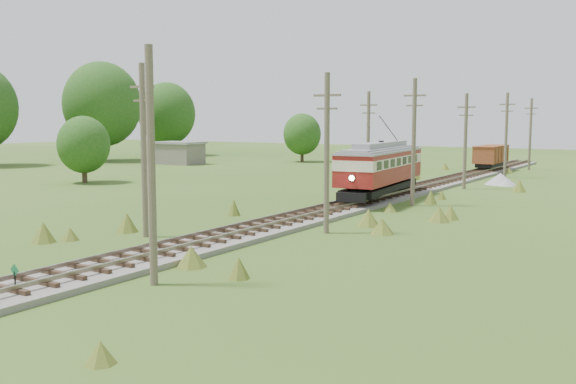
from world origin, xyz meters
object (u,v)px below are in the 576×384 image
Objects in this scene: switch_marker at (15,276)px; gondola at (491,155)px; streetcar at (381,165)px; gravel_pile at (501,179)px.

switch_marker is 62.97m from gondola.
switch_marker is at bearing -91.14° from gondola.
gravel_pile is (4.87, 16.90, -2.19)m from streetcar.
gondola is 15.75m from gravel_pile.
streetcar is at bearing -90.96° from gondola.
gravel_pile reaches higher than switch_marker.
gondola reaches higher than switch_marker.
gondola is (0.20, 62.95, 1.30)m from switch_marker.
gravel_pile is at bearing -72.88° from gondola.
gondola is 2.40× the size of gravel_pile.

